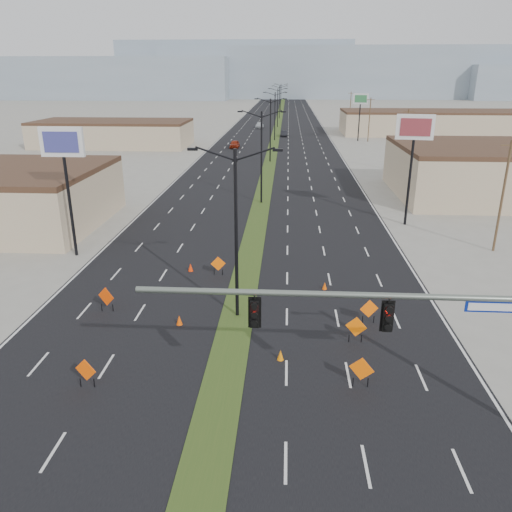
# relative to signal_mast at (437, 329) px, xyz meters

# --- Properties ---
(ground) EXTENTS (600.00, 600.00, 0.00)m
(ground) POSITION_rel_signal_mast_xyz_m (-8.56, -2.00, -4.79)
(ground) COLOR gray
(ground) RESTS_ON ground
(road_surface) EXTENTS (25.00, 400.00, 0.02)m
(road_surface) POSITION_rel_signal_mast_xyz_m (-8.56, 98.00, -4.79)
(road_surface) COLOR black
(road_surface) RESTS_ON ground
(median_strip) EXTENTS (2.00, 400.00, 0.04)m
(median_strip) POSITION_rel_signal_mast_xyz_m (-8.56, 98.00, -4.79)
(median_strip) COLOR #2E4A1A
(median_strip) RESTS_ON ground
(building_sw_far) EXTENTS (30.00, 14.00, 4.50)m
(building_sw_far) POSITION_rel_signal_mast_xyz_m (-40.56, 83.00, -2.54)
(building_sw_far) COLOR tan
(building_sw_far) RESTS_ON ground
(building_se_far) EXTENTS (44.00, 16.00, 5.00)m
(building_se_far) POSITION_rel_signal_mast_xyz_m (29.44, 108.00, -2.29)
(building_se_far) COLOR tan
(building_se_far) RESTS_ON ground
(mesa_west) EXTENTS (180.00, 50.00, 22.00)m
(mesa_west) POSITION_rel_signal_mast_xyz_m (-128.56, 278.00, 6.21)
(mesa_west) COLOR #8191A0
(mesa_west) RESTS_ON ground
(mesa_center) EXTENTS (220.00, 50.00, 28.00)m
(mesa_center) POSITION_rel_signal_mast_xyz_m (31.44, 298.00, 9.21)
(mesa_center) COLOR #8191A0
(mesa_center) RESTS_ON ground
(mesa_backdrop) EXTENTS (140.00, 50.00, 32.00)m
(mesa_backdrop) POSITION_rel_signal_mast_xyz_m (-38.56, 318.00, 11.21)
(mesa_backdrop) COLOR #8191A0
(mesa_backdrop) RESTS_ON ground
(signal_mast) EXTENTS (16.30, 0.60, 8.00)m
(signal_mast) POSITION_rel_signal_mast_xyz_m (0.00, 0.00, 0.00)
(signal_mast) COLOR slate
(signal_mast) RESTS_ON ground
(streetlight_0) EXTENTS (5.15, 0.24, 10.02)m
(streetlight_0) POSITION_rel_signal_mast_xyz_m (-8.56, 10.00, 0.63)
(streetlight_0) COLOR black
(streetlight_0) RESTS_ON ground
(streetlight_1) EXTENTS (5.15, 0.24, 10.02)m
(streetlight_1) POSITION_rel_signal_mast_xyz_m (-8.56, 38.00, 0.63)
(streetlight_1) COLOR black
(streetlight_1) RESTS_ON ground
(streetlight_2) EXTENTS (5.15, 0.24, 10.02)m
(streetlight_2) POSITION_rel_signal_mast_xyz_m (-8.56, 66.00, 0.63)
(streetlight_2) COLOR black
(streetlight_2) RESTS_ON ground
(streetlight_3) EXTENTS (5.15, 0.24, 10.02)m
(streetlight_3) POSITION_rel_signal_mast_xyz_m (-8.56, 94.00, 0.63)
(streetlight_3) COLOR black
(streetlight_3) RESTS_ON ground
(streetlight_4) EXTENTS (5.15, 0.24, 10.02)m
(streetlight_4) POSITION_rel_signal_mast_xyz_m (-8.56, 122.00, 0.63)
(streetlight_4) COLOR black
(streetlight_4) RESTS_ON ground
(streetlight_5) EXTENTS (5.15, 0.24, 10.02)m
(streetlight_5) POSITION_rel_signal_mast_xyz_m (-8.56, 150.00, 0.63)
(streetlight_5) COLOR black
(streetlight_5) RESTS_ON ground
(streetlight_6) EXTENTS (5.15, 0.24, 10.02)m
(streetlight_6) POSITION_rel_signal_mast_xyz_m (-8.56, 178.00, 0.63)
(streetlight_6) COLOR black
(streetlight_6) RESTS_ON ground
(utility_pole_0) EXTENTS (1.60, 0.20, 9.00)m
(utility_pole_0) POSITION_rel_signal_mast_xyz_m (11.44, 23.00, -0.12)
(utility_pole_0) COLOR #4C3823
(utility_pole_0) RESTS_ON ground
(utility_pole_1) EXTENTS (1.60, 0.20, 9.00)m
(utility_pole_1) POSITION_rel_signal_mast_xyz_m (11.44, 58.00, -0.12)
(utility_pole_1) COLOR #4C3823
(utility_pole_1) RESTS_ON ground
(utility_pole_2) EXTENTS (1.60, 0.20, 9.00)m
(utility_pole_2) POSITION_rel_signal_mast_xyz_m (11.44, 93.00, -0.12)
(utility_pole_2) COLOR #4C3823
(utility_pole_2) RESTS_ON ground
(utility_pole_3) EXTENTS (1.60, 0.20, 9.00)m
(utility_pole_3) POSITION_rel_signal_mast_xyz_m (11.44, 128.00, -0.12)
(utility_pole_3) COLOR #4C3823
(utility_pole_3) RESTS_ON ground
(car_left) EXTENTS (1.75, 4.27, 1.45)m
(car_left) POSITION_rel_signal_mast_xyz_m (-16.07, 81.67, -4.07)
(car_left) COLOR maroon
(car_left) RESTS_ON ground
(car_mid) EXTENTS (1.41, 3.90, 1.28)m
(car_mid) POSITION_rel_signal_mast_xyz_m (-6.56, 101.18, -4.15)
(car_mid) COLOR black
(car_mid) RESTS_ON ground
(car_far) EXTENTS (2.05, 4.90, 1.42)m
(car_far) POSITION_rel_signal_mast_xyz_m (-13.25, 119.42, -4.08)
(car_far) COLOR #B4BABE
(car_far) RESTS_ON ground
(construction_sign_0) EXTENTS (1.09, 0.34, 1.50)m
(construction_sign_0) POSITION_rel_signal_mast_xyz_m (-14.83, 2.26, -3.92)
(construction_sign_0) COLOR #EE4C05
(construction_sign_0) RESTS_ON ground
(construction_sign_1) EXTENTS (1.12, 0.51, 1.60)m
(construction_sign_1) POSITION_rel_signal_mast_xyz_m (-16.60, 10.06, -3.85)
(construction_sign_1) COLOR #DD3B04
(construction_sign_1) RESTS_ON ground
(construction_sign_2) EXTENTS (1.06, 0.22, 1.42)m
(construction_sign_2) POSITION_rel_signal_mast_xyz_m (-10.56, 16.35, -3.97)
(construction_sign_2) COLOR #F85C05
(construction_sign_2) RESTS_ON ground
(construction_sign_3) EXTENTS (1.13, 0.34, 1.54)m
(construction_sign_3) POSITION_rel_signal_mast_xyz_m (-1.83, 7.20, -3.89)
(construction_sign_3) COLOR #FF6805
(construction_sign_3) RESTS_ON ground
(construction_sign_4) EXTENTS (1.11, 0.46, 1.57)m
(construction_sign_4) POSITION_rel_signal_mast_xyz_m (-2.10, 3.06, -3.87)
(construction_sign_4) COLOR #FF6105
(construction_sign_4) RESTS_ON ground
(construction_sign_5) EXTENTS (1.10, 0.29, 1.49)m
(construction_sign_5) POSITION_rel_signal_mast_xyz_m (-0.79, 9.52, -3.92)
(construction_sign_5) COLOR #FF5F05
(construction_sign_5) RESTS_ON ground
(cone_0) EXTENTS (0.48, 0.48, 0.60)m
(cone_0) POSITION_rel_signal_mast_xyz_m (-11.81, 8.60, -4.49)
(cone_0) COLOR #E94B04
(cone_0) RESTS_ON ground
(cone_1) EXTENTS (0.45, 0.45, 0.58)m
(cone_1) POSITION_rel_signal_mast_xyz_m (-5.87, 5.16, -4.50)
(cone_1) COLOR orange
(cone_1) RESTS_ON ground
(cone_2) EXTENTS (0.37, 0.37, 0.53)m
(cone_2) POSITION_rel_signal_mast_xyz_m (-3.02, 14.22, -4.52)
(cone_2) COLOR #EC5104
(cone_2) RESTS_ON ground
(cone_3) EXTENTS (0.44, 0.44, 0.62)m
(cone_3) POSITION_rel_signal_mast_xyz_m (-12.71, 16.94, -4.48)
(cone_3) COLOR #ED3005
(cone_3) RESTS_ON ground
(pole_sign_west) EXTENTS (3.29, 0.42, 10.09)m
(pole_sign_west) POSITION_rel_signal_mast_xyz_m (-22.56, 19.84, 3.48)
(pole_sign_west) COLOR black
(pole_sign_west) RESTS_ON ground
(pole_sign_east_near) EXTENTS (3.38, 0.91, 10.33)m
(pole_sign_east_near) POSITION_rel_signal_mast_xyz_m (5.81, 30.30, 3.69)
(pole_sign_east_near) COLOR black
(pole_sign_east_near) RESTS_ON ground
(pole_sign_east_far) EXTENTS (3.10, 1.49, 9.79)m
(pole_sign_east_far) POSITION_rel_signal_mast_xyz_m (9.46, 93.96, 3.22)
(pole_sign_east_far) COLOR black
(pole_sign_east_far) RESTS_ON ground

